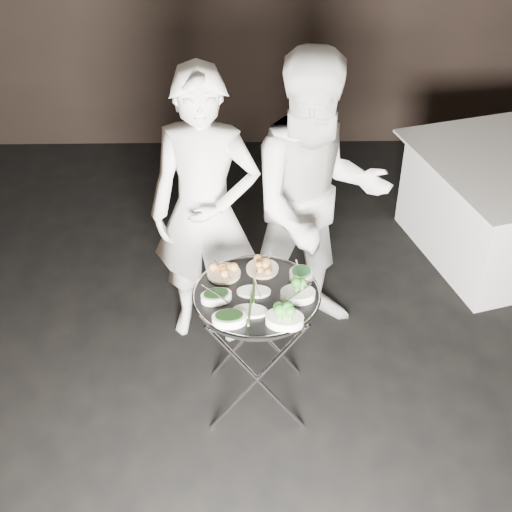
{
  "coord_description": "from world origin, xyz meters",
  "views": [
    {
      "loc": [
        -0.19,
        -2.64,
        3.21
      ],
      "look_at": [
        -0.13,
        0.39,
        0.95
      ],
      "focal_mm": 50.0,
      "sensor_mm": 36.0,
      "label": 1
    }
  ],
  "objects_px": {
    "serving_tray": "(257,295)",
    "waiter_right": "(316,202)",
    "waiter_left": "(205,213)",
    "tray_stand": "(257,345)"
  },
  "relations": [
    {
      "from": "tray_stand",
      "to": "waiter_right",
      "type": "height_order",
      "value": "waiter_right"
    },
    {
      "from": "serving_tray",
      "to": "waiter_left",
      "type": "bearing_deg",
      "value": 114.21
    },
    {
      "from": "tray_stand",
      "to": "serving_tray",
      "type": "height_order",
      "value": "serving_tray"
    },
    {
      "from": "tray_stand",
      "to": "waiter_right",
      "type": "bearing_deg",
      "value": 62.13
    },
    {
      "from": "serving_tray",
      "to": "waiter_right",
      "type": "xyz_separation_m",
      "value": [
        0.37,
        0.7,
        0.13
      ]
    },
    {
      "from": "serving_tray",
      "to": "waiter_left",
      "type": "relative_size",
      "value": 0.38
    },
    {
      "from": "serving_tray",
      "to": "waiter_right",
      "type": "height_order",
      "value": "waiter_right"
    },
    {
      "from": "waiter_left",
      "to": "waiter_right",
      "type": "height_order",
      "value": "waiter_right"
    },
    {
      "from": "serving_tray",
      "to": "waiter_right",
      "type": "relative_size",
      "value": 0.36
    },
    {
      "from": "waiter_right",
      "to": "waiter_left",
      "type": "bearing_deg",
      "value": 172.24
    }
  ]
}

